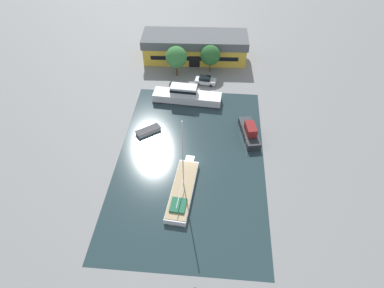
{
  "coord_description": "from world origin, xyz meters",
  "views": [
    {
      "loc": [
        3.49,
        -38.23,
        40.7
      ],
      "look_at": [
        0.0,
        2.9,
        1.0
      ],
      "focal_mm": 32.0,
      "sensor_mm": 36.0,
      "label": 1
    }
  ],
  "objects_px": {
    "quay_tree_near_building": "(210,55)",
    "small_dinghy": "(148,131)",
    "warehouse_building": "(195,47)",
    "parked_car": "(205,80)",
    "cabin_boat": "(250,132)",
    "quay_tree_by_water": "(176,57)",
    "sailboat_moored": "(183,190)",
    "motor_cruiser": "(186,96)"
  },
  "relations": [
    {
      "from": "quay_tree_near_building",
      "to": "motor_cruiser",
      "type": "height_order",
      "value": "quay_tree_near_building"
    },
    {
      "from": "warehouse_building",
      "to": "sailboat_moored",
      "type": "bearing_deg",
      "value": -90.76
    },
    {
      "from": "quay_tree_by_water",
      "to": "motor_cruiser",
      "type": "xyz_separation_m",
      "value": [
        2.99,
        -9.24,
        -3.05
      ]
    },
    {
      "from": "parked_car",
      "to": "motor_cruiser",
      "type": "xyz_separation_m",
      "value": [
        -3.36,
        -6.38,
        0.43
      ]
    },
    {
      "from": "sailboat_moored",
      "to": "motor_cruiser",
      "type": "height_order",
      "value": "sailboat_moored"
    },
    {
      "from": "parked_car",
      "to": "warehouse_building",
      "type": "bearing_deg",
      "value": -156.53
    },
    {
      "from": "quay_tree_by_water",
      "to": "parked_car",
      "type": "xyz_separation_m",
      "value": [
        6.34,
        -2.86,
        -3.48
      ]
    },
    {
      "from": "quay_tree_near_building",
      "to": "sailboat_moored",
      "type": "xyz_separation_m",
      "value": [
        -2.46,
        -33.91,
        -3.37
      ]
    },
    {
      "from": "quay_tree_by_water",
      "to": "sailboat_moored",
      "type": "relative_size",
      "value": 0.5
    },
    {
      "from": "quay_tree_near_building",
      "to": "parked_car",
      "type": "distance_m",
      "value": 5.88
    },
    {
      "from": "small_dinghy",
      "to": "cabin_boat",
      "type": "distance_m",
      "value": 17.84
    },
    {
      "from": "parked_car",
      "to": "sailboat_moored",
      "type": "bearing_deg",
      "value": 3.74
    },
    {
      "from": "sailboat_moored",
      "to": "cabin_boat",
      "type": "xyz_separation_m",
      "value": [
        10.33,
        13.27,
        0.4
      ]
    },
    {
      "from": "warehouse_building",
      "to": "sailboat_moored",
      "type": "distance_m",
      "value": 39.34
    },
    {
      "from": "quay_tree_near_building",
      "to": "warehouse_building",
      "type": "bearing_deg",
      "value": 124.81
    },
    {
      "from": "motor_cruiser",
      "to": "cabin_boat",
      "type": "height_order",
      "value": "motor_cruiser"
    },
    {
      "from": "warehouse_building",
      "to": "quay_tree_near_building",
      "type": "xyz_separation_m",
      "value": [
        3.72,
        -5.35,
        1.06
      ]
    },
    {
      "from": "small_dinghy",
      "to": "sailboat_moored",
      "type": "bearing_deg",
      "value": -7.35
    },
    {
      "from": "warehouse_building",
      "to": "parked_car",
      "type": "relative_size",
      "value": 5.29
    },
    {
      "from": "warehouse_building",
      "to": "cabin_boat",
      "type": "distance_m",
      "value": 28.51
    },
    {
      "from": "warehouse_building",
      "to": "motor_cruiser",
      "type": "height_order",
      "value": "warehouse_building"
    },
    {
      "from": "quay_tree_near_building",
      "to": "small_dinghy",
      "type": "distance_m",
      "value": 23.53
    },
    {
      "from": "sailboat_moored",
      "to": "quay_tree_near_building",
      "type": "bearing_deg",
      "value": 90.78
    },
    {
      "from": "warehouse_building",
      "to": "cabin_boat",
      "type": "bearing_deg",
      "value": -68.57
    },
    {
      "from": "motor_cruiser",
      "to": "sailboat_moored",
      "type": "bearing_deg",
      "value": -171.85
    },
    {
      "from": "quay_tree_near_building",
      "to": "small_dinghy",
      "type": "relative_size",
      "value": 1.35
    },
    {
      "from": "motor_cruiser",
      "to": "warehouse_building",
      "type": "bearing_deg",
      "value": 2.85
    },
    {
      "from": "parked_car",
      "to": "small_dinghy",
      "type": "distance_m",
      "value": 18.56
    },
    {
      "from": "quay_tree_near_building",
      "to": "quay_tree_by_water",
      "type": "xyz_separation_m",
      "value": [
        -7.06,
        -2.07,
        0.36
      ]
    },
    {
      "from": "warehouse_building",
      "to": "small_dinghy",
      "type": "xyz_separation_m",
      "value": [
        -6.24,
        -26.36,
        -2.57
      ]
    },
    {
      "from": "warehouse_building",
      "to": "parked_car",
      "type": "xyz_separation_m",
      "value": [
        3.0,
        -10.27,
        -2.06
      ]
    },
    {
      "from": "quay_tree_by_water",
      "to": "parked_car",
      "type": "height_order",
      "value": "quay_tree_by_water"
    },
    {
      "from": "warehouse_building",
      "to": "quay_tree_by_water",
      "type": "bearing_deg",
      "value": -116.85
    },
    {
      "from": "parked_car",
      "to": "small_dinghy",
      "type": "bearing_deg",
      "value": -22.7
    },
    {
      "from": "cabin_boat",
      "to": "quay_tree_near_building",
      "type": "bearing_deg",
      "value": 99.67
    },
    {
      "from": "quay_tree_near_building",
      "to": "quay_tree_by_water",
      "type": "height_order",
      "value": "quay_tree_by_water"
    },
    {
      "from": "quay_tree_near_building",
      "to": "cabin_boat",
      "type": "distance_m",
      "value": 22.29
    },
    {
      "from": "sailboat_moored",
      "to": "cabin_boat",
      "type": "distance_m",
      "value": 16.82
    },
    {
      "from": "quay_tree_by_water",
      "to": "sailboat_moored",
      "type": "height_order",
      "value": "sailboat_moored"
    },
    {
      "from": "sailboat_moored",
      "to": "quay_tree_by_water",
      "type": "bearing_deg",
      "value": 103.15
    },
    {
      "from": "warehouse_building",
      "to": "parked_car",
      "type": "distance_m",
      "value": 10.9
    },
    {
      "from": "warehouse_building",
      "to": "motor_cruiser",
      "type": "xyz_separation_m",
      "value": [
        -0.35,
        -16.65,
        -1.64
      ]
    }
  ]
}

